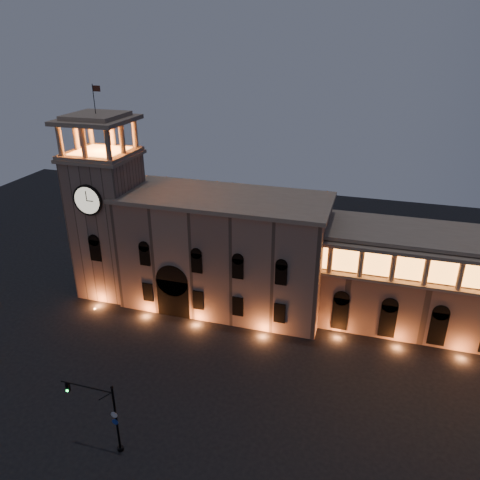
# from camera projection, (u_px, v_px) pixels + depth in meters

# --- Properties ---
(ground) EXTENTS (160.00, 160.00, 0.00)m
(ground) POSITION_uv_depth(u_px,v_px,m) (182.00, 401.00, 54.00)
(ground) COLOR black
(ground) RESTS_ON ground
(government_building) EXTENTS (30.80, 12.80, 17.60)m
(government_building) POSITION_uv_depth(u_px,v_px,m) (223.00, 252.00, 70.15)
(government_building) COLOR #8E6F5C
(government_building) RESTS_ON ground
(clock_tower) EXTENTS (9.80, 9.80, 32.40)m
(clock_tower) POSITION_uv_depth(u_px,v_px,m) (109.00, 218.00, 72.56)
(clock_tower) COLOR #8E6F5C
(clock_tower) RESTS_ON ground
(colonnade_wing) EXTENTS (40.60, 11.50, 14.50)m
(colonnade_wing) POSITION_uv_depth(u_px,v_px,m) (465.00, 286.00, 63.65)
(colonnade_wing) COLOR #886A57
(colonnade_wing) RESTS_ON ground
(traffic_light) EXTENTS (6.07, 0.64, 8.32)m
(traffic_light) POSITION_uv_depth(u_px,v_px,m) (107.00, 415.00, 46.17)
(traffic_light) COLOR black
(traffic_light) RESTS_ON ground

